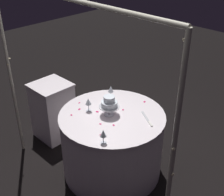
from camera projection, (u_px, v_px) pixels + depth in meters
name	position (u px, v px, depth m)	size (l,w,h in m)	color
ground_plane	(112.00, 169.00, 3.65)	(12.00, 12.00, 0.00)	black
decorative_arch	(69.00, 78.00, 2.63)	(2.27, 0.06, 2.10)	#B7B29E
main_table	(112.00, 143.00, 3.46)	(1.16, 1.16, 0.77)	white
side_table	(53.00, 111.00, 4.06)	(0.46, 0.46, 0.79)	white
tiered_cake	(109.00, 103.00, 3.21)	(0.22, 0.22, 0.23)	silver
wine_glass_0	(103.00, 134.00, 2.80)	(0.06, 0.06, 0.15)	silver
wine_glass_1	(88.00, 102.00, 3.29)	(0.07, 0.07, 0.16)	silver
wine_glass_2	(111.00, 89.00, 3.54)	(0.07, 0.07, 0.16)	silver
cake_knife	(147.00, 120.00, 3.19)	(0.26, 0.17, 0.01)	silver
rose_petal_0	(101.00, 135.00, 2.95)	(0.04, 0.03, 0.00)	#C61951
rose_petal_1	(114.00, 125.00, 3.10)	(0.03, 0.02, 0.00)	#C61951
rose_petal_2	(79.00, 109.00, 3.37)	(0.03, 0.02, 0.00)	#C61951
rose_petal_3	(100.00, 124.00, 3.12)	(0.03, 0.02, 0.00)	#C61951
rose_petal_4	(117.00, 109.00, 3.38)	(0.04, 0.03, 0.00)	#C61951
rose_petal_5	(123.00, 110.00, 3.36)	(0.03, 0.02, 0.00)	#C61951
rose_petal_6	(79.00, 103.00, 3.49)	(0.03, 0.02, 0.00)	#C61951
rose_petal_7	(145.00, 102.00, 3.51)	(0.04, 0.03, 0.00)	#C61951
rose_petal_8	(71.00, 115.00, 3.27)	(0.03, 0.02, 0.00)	#C61951
rose_petal_9	(97.00, 112.00, 3.33)	(0.04, 0.03, 0.00)	#C61951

